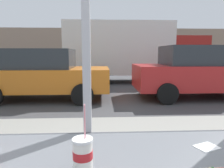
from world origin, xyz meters
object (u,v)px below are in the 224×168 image
object	(u,v)px
soda_cup_right	(83,154)
box_truck	(131,50)
parked_car_orange	(44,74)
parked_car_red	(197,72)

from	to	relation	value
soda_cup_right	box_truck	distance (m)	10.15
parked_car_orange	box_truck	xyz separation A→B (m)	(3.45, 4.06, 0.81)
soda_cup_right	parked_car_red	xyz separation A→B (m)	(3.29, 5.94, -0.18)
parked_car_orange	soda_cup_right	bearing A→B (deg)	-73.12
soda_cup_right	box_truck	size ratio (longest dim) A/B	0.04
soda_cup_right	parked_car_red	bearing A→B (deg)	60.98
parked_car_orange	parked_car_red	xyz separation A→B (m)	(5.10, 0.00, 0.05)
parked_car_red	box_truck	bearing A→B (deg)	112.03
parked_car_red	box_truck	size ratio (longest dim) A/B	0.59
soda_cup_right	parked_car_red	world-z (taller)	parked_car_red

